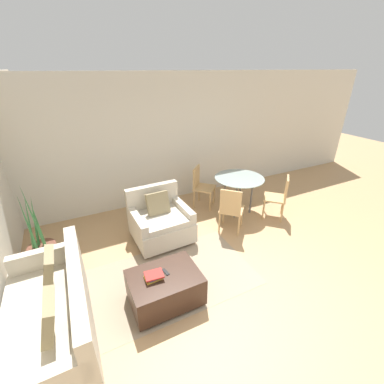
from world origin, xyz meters
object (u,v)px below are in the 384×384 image
object	(u,v)px
potted_plant	(42,250)
ottoman	(165,287)
armchair	(160,221)
book_stack	(154,276)
couch	(53,319)
tv_remote_primary	(166,272)
dining_table	(239,182)
dining_chair_near_right	(280,195)
dining_chair_far_left	(201,184)
dining_chair_near_left	(231,207)

from	to	relation	value
potted_plant	ottoman	bearing A→B (deg)	-47.22
armchair	book_stack	xyz separation A→B (m)	(-0.57, -1.34, 0.12)
couch	tv_remote_primary	bearing A→B (deg)	-0.97
dining_table	dining_chair_near_right	distance (m)	0.84
book_stack	dining_chair_far_left	xyz separation A→B (m)	(1.79, 2.12, 0.04)
armchair	potted_plant	world-z (taller)	potted_plant
dining_chair_near_right	dining_chair_near_left	bearing A→B (deg)	180.00
book_stack	dining_chair_near_right	xyz separation A→B (m)	(2.96, 0.96, 0.04)
tv_remote_primary	potted_plant	bearing A→B (deg)	134.29
dining_table	dining_chair_far_left	distance (m)	0.84
potted_plant	dining_chair_near_left	xyz separation A→B (m)	(3.10, -0.59, 0.27)
tv_remote_primary	dining_chair_near_right	distance (m)	2.94
dining_table	dining_chair_near_right	size ratio (longest dim) A/B	1.12
armchair	potted_plant	bearing A→B (deg)	173.73
couch	dining_table	distance (m)	3.85
armchair	tv_remote_primary	bearing A→B (deg)	-107.08
book_stack	potted_plant	bearing A→B (deg)	130.21
book_stack	tv_remote_primary	world-z (taller)	book_stack
couch	armchair	bearing A→B (deg)	36.66
armchair	dining_chair_far_left	world-z (taller)	armchair
dining_chair_near_left	dining_chair_far_left	distance (m)	1.17
armchair	dining_chair_near_right	xyz separation A→B (m)	(2.39, -0.39, 0.17)
potted_plant	dining_table	world-z (taller)	potted_plant
armchair	potted_plant	xyz separation A→B (m)	(-1.88, 0.21, -0.11)
ottoman	dining_chair_near_left	bearing A→B (deg)	30.13
tv_remote_primary	ottoman	bearing A→B (deg)	-129.20
ottoman	dining_table	distance (m)	2.76
couch	tv_remote_primary	world-z (taller)	couch
potted_plant	dining_chair_far_left	size ratio (longest dim) A/B	1.55
couch	dining_chair_near_left	bearing A→B (deg)	16.94
potted_plant	armchair	bearing A→B (deg)	-6.27
dining_chair_near_left	tv_remote_primary	bearing A→B (deg)	-150.47
tv_remote_primary	dining_chair_near_right	size ratio (longest dim) A/B	0.15
armchair	dining_chair_near_right	distance (m)	2.43
book_stack	tv_remote_primary	size ratio (longest dim) A/B	1.77
tv_remote_primary	dining_chair_near_right	world-z (taller)	dining_chair_near_right
ottoman	dining_table	size ratio (longest dim) A/B	0.89
dining_chair_near_right	book_stack	bearing A→B (deg)	-162.11
book_stack	dining_chair_near_right	distance (m)	3.11
armchair	dining_chair_far_left	size ratio (longest dim) A/B	1.10
ottoman	potted_plant	distance (m)	2.12
book_stack	dining_chair_far_left	world-z (taller)	dining_chair_far_left
dining_chair_near_left	dining_chair_near_right	xyz separation A→B (m)	(1.17, 0.00, 0.00)
dining_chair_near_left	dining_chair_near_right	size ratio (longest dim) A/B	1.00
dining_chair_near_right	armchair	bearing A→B (deg)	170.82
armchair	ottoman	world-z (taller)	armchair
tv_remote_primary	dining_chair_near_right	xyz separation A→B (m)	(2.79, 0.92, 0.07)
ottoman	dining_table	world-z (taller)	dining_table
couch	book_stack	distance (m)	1.17
dining_table	dining_chair_far_left	world-z (taller)	dining_chair_far_left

